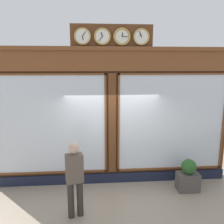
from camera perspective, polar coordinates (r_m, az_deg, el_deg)
name	(u,v)px	position (r m, az deg, el deg)	size (l,w,h in m)	color
shop_facade	(112,116)	(6.28, -0.09, -1.09)	(6.63, 0.42, 4.28)	#5B3319
pedestrian	(75,177)	(5.12, -9.29, -15.68)	(0.40, 0.30, 1.69)	#312A24
planter_box	(188,182)	(6.64, 18.35, -16.17)	(0.56, 0.36, 0.48)	#4C4742
planter_shrub	(189,166)	(6.45, 18.59, -12.75)	(0.38, 0.38, 0.38)	#285623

